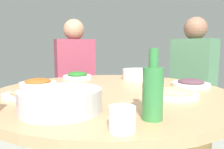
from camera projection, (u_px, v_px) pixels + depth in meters
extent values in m
cylinder|color=tan|center=(111.00, 94.00, 1.21)|extent=(1.30, 1.30, 0.04)
cylinder|color=#B2B5BA|center=(61.00, 100.00, 0.82)|extent=(0.31, 0.31, 0.08)
ellipsoid|color=white|center=(61.00, 99.00, 0.82)|extent=(0.26, 0.26, 0.09)
cube|color=white|center=(37.00, 91.00, 0.77)|extent=(0.16, 0.11, 0.01)
cylinder|color=silver|center=(140.00, 74.00, 1.60)|extent=(0.26, 0.26, 0.07)
cylinder|color=black|center=(140.00, 75.00, 1.60)|extent=(0.22, 0.22, 0.05)
cylinder|color=silver|center=(140.00, 71.00, 1.60)|extent=(0.19, 0.22, 0.01)
cylinder|color=silver|center=(174.00, 94.00, 1.07)|extent=(0.24, 0.24, 0.02)
ellipsoid|color=#C7C475|center=(174.00, 91.00, 1.06)|extent=(0.18, 0.18, 0.03)
cylinder|color=silver|center=(26.00, 95.00, 1.07)|extent=(0.22, 0.22, 0.02)
ellipsoid|color=tan|center=(26.00, 91.00, 1.07)|extent=(0.14, 0.14, 0.03)
cylinder|color=silver|center=(77.00, 77.00, 1.65)|extent=(0.21, 0.21, 0.02)
ellipsoid|color=#236622|center=(77.00, 74.00, 1.65)|extent=(0.14, 0.14, 0.04)
cylinder|color=silver|center=(191.00, 84.00, 1.34)|extent=(0.23, 0.23, 0.02)
ellipsoid|color=#573641|center=(191.00, 82.00, 1.33)|extent=(0.16, 0.16, 0.04)
cylinder|color=silver|center=(38.00, 84.00, 1.35)|extent=(0.22, 0.22, 0.02)
ellipsoid|color=#AD501C|center=(38.00, 81.00, 1.34)|extent=(0.16, 0.16, 0.03)
cylinder|color=#337C3E|center=(153.00, 94.00, 0.72)|extent=(0.07, 0.07, 0.18)
cylinder|color=#337C3E|center=(154.00, 58.00, 0.70)|extent=(0.03, 0.03, 0.06)
cylinder|color=white|center=(122.00, 119.00, 0.63)|extent=(0.08, 0.08, 0.07)
cylinder|color=brown|center=(76.00, 125.00, 2.08)|extent=(0.36, 0.36, 0.46)
cube|color=#2D333D|center=(75.00, 95.00, 2.05)|extent=(0.46, 0.45, 0.12)
cube|color=#8B3448|center=(75.00, 65.00, 2.01)|extent=(0.35, 0.39, 0.46)
sphere|color=#A6795E|center=(74.00, 30.00, 1.97)|extent=(0.19, 0.19, 0.19)
cylinder|color=brown|center=(190.00, 131.00, 1.93)|extent=(0.36, 0.36, 0.46)
cube|color=#2D333D|center=(192.00, 99.00, 1.90)|extent=(0.38, 0.40, 0.12)
cube|color=#497652|center=(194.00, 66.00, 1.86)|extent=(0.37, 0.27, 0.46)
sphere|color=brown|center=(195.00, 28.00, 1.82)|extent=(0.19, 0.19, 0.19)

